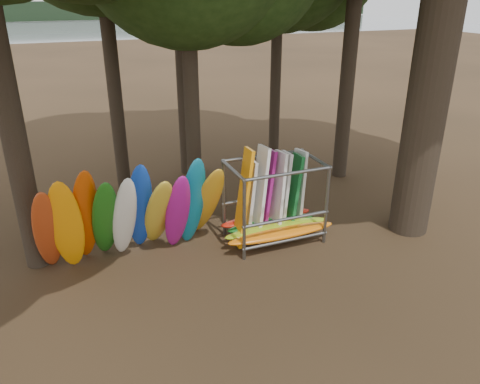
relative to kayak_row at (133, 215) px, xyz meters
name	(u,v)px	position (x,y,z in m)	size (l,w,h in m)	color
ground	(275,260)	(3.33, -1.36, -1.32)	(120.00, 120.00, 0.00)	#47331E
lake	(81,41)	(3.33, 58.64, -1.32)	(160.00, 160.00, 0.00)	gray
far_shore	(61,11)	(3.33, 108.64, 0.68)	(160.00, 4.00, 4.00)	black
kayak_row	(133,215)	(0.00, 0.00, 0.00)	(4.85, 2.20, 3.05)	#B23A14
storage_rack	(274,204)	(3.80, -0.26, -0.26)	(3.17, 1.55, 2.74)	slate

